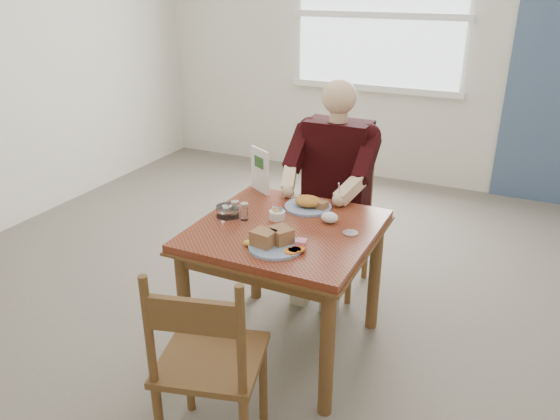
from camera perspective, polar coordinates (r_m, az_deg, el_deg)
The scene contains 16 objects.
floor at distance 3.22m, azimuth 0.53°, elevation -13.91°, with size 6.00×6.00×0.00m, color #676053.
wall_back at distance 5.46m, azimuth 14.51°, elevation 16.91°, with size 5.50×5.50×0.00m, color silver.
lemon_wedge at distance 2.63m, azimuth -3.35°, elevation -3.48°, with size 0.05×0.04×0.03m, color gold.
napkin at distance 2.87m, azimuth 5.21°, elevation -0.79°, with size 0.09×0.07×0.06m, color white.
metal_dish at distance 2.77m, azimuth 7.36°, elevation -2.41°, with size 0.08×0.08×0.01m, color silver.
window at distance 5.51m, azimuth 10.36°, elevation 19.39°, with size 1.72×0.04×1.42m.
table at distance 2.88m, azimuth 0.58°, elevation -3.73°, with size 0.92×0.92×0.75m.
chair_far at distance 3.61m, azimuth 5.86°, elevation -0.77°, with size 0.42×0.42×0.95m.
chair_near at distance 2.35m, azimuth -7.52°, elevation -15.62°, with size 0.51×0.51×0.95m.
diner at distance 3.41m, azimuth 5.58°, elevation 3.78°, with size 0.53×0.56×1.39m.
near_plate at distance 2.60m, azimuth -0.52°, elevation -3.27°, with size 0.32×0.32×0.09m.
far_plate at distance 3.04m, azimuth 3.06°, elevation 0.64°, with size 0.32×0.32×0.07m.
caddy at distance 2.90m, azimuth -0.31°, elevation -0.51°, with size 0.10×0.10×0.06m.
shakers at distance 2.90m, azimuth -4.22°, elevation -0.05°, with size 0.10×0.05×0.10m.
creamer at distance 2.95m, azimuth -5.50°, elevation -0.08°, with size 0.13×0.13×0.06m.
menu at distance 3.24m, azimuth -2.10°, elevation 4.19°, with size 0.16×0.11×0.27m.
Camera 1 is at (1.07, -2.33, 1.95)m, focal length 35.00 mm.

